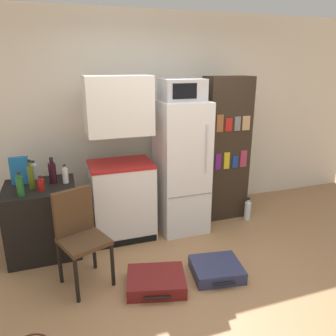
{
  "coord_description": "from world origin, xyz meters",
  "views": [
    {
      "loc": [
        -1.21,
        -2.31,
        2.04
      ],
      "look_at": [
        -0.14,
        0.85,
        0.97
      ],
      "focal_mm": 35.0,
      "sensor_mm": 36.0,
      "label": 1
    }
  ],
  "objects_px": {
    "side_table": "(43,219)",
    "bookshelf": "(225,150)",
    "bottle_clear_short": "(34,171)",
    "bottle_olive_oil": "(31,177)",
    "suitcase_small_flat": "(216,269)",
    "bottle_milk_white": "(65,175)",
    "bottle_wine_dark": "(52,172)",
    "microwave": "(182,90)",
    "chair": "(79,229)",
    "refrigerator": "(181,167)",
    "cereal_box": "(20,170)",
    "water_bottle_front": "(248,210)",
    "bottle_ketchup_red": "(41,184)",
    "kitchen_hutch": "(121,167)",
    "suitcase_large_flat": "(156,281)",
    "bottle_green_tall": "(20,186)"
  },
  "relations": [
    {
      "from": "side_table",
      "to": "bookshelf",
      "type": "bearing_deg",
      "value": 4.47
    },
    {
      "from": "bottle_clear_short",
      "to": "bottle_olive_oil",
      "type": "height_order",
      "value": "bottle_olive_oil"
    },
    {
      "from": "bottle_olive_oil",
      "to": "bottle_clear_short",
      "type": "bearing_deg",
      "value": 88.88
    },
    {
      "from": "bottle_olive_oil",
      "to": "suitcase_small_flat",
      "type": "bearing_deg",
      "value": -30.62
    },
    {
      "from": "bottle_milk_white",
      "to": "suitcase_small_flat",
      "type": "relative_size",
      "value": 0.39
    },
    {
      "from": "bottle_wine_dark",
      "to": "bookshelf",
      "type": "bearing_deg",
      "value": 3.36
    },
    {
      "from": "side_table",
      "to": "bottle_milk_white",
      "type": "height_order",
      "value": "bottle_milk_white"
    },
    {
      "from": "microwave",
      "to": "bottle_wine_dark",
      "type": "bearing_deg",
      "value": 179.48
    },
    {
      "from": "bookshelf",
      "to": "suitcase_small_flat",
      "type": "relative_size",
      "value": 3.49
    },
    {
      "from": "bottle_clear_short",
      "to": "bottle_wine_dark",
      "type": "height_order",
      "value": "bottle_wine_dark"
    },
    {
      "from": "chair",
      "to": "refrigerator",
      "type": "bearing_deg",
      "value": 7.49
    },
    {
      "from": "side_table",
      "to": "bottle_clear_short",
      "type": "relative_size",
      "value": 3.69
    },
    {
      "from": "refrigerator",
      "to": "bottle_clear_short",
      "type": "distance_m",
      "value": 1.73
    },
    {
      "from": "bottle_clear_short",
      "to": "bottle_milk_white",
      "type": "height_order",
      "value": "bottle_clear_short"
    },
    {
      "from": "cereal_box",
      "to": "suitcase_small_flat",
      "type": "distance_m",
      "value": 2.35
    },
    {
      "from": "microwave",
      "to": "water_bottle_front",
      "type": "xyz_separation_m",
      "value": [
        0.93,
        -0.11,
        -1.62
      ]
    },
    {
      "from": "suitcase_small_flat",
      "to": "bottle_ketchup_red",
      "type": "bearing_deg",
      "value": 158.92
    },
    {
      "from": "bottle_milk_white",
      "to": "chair",
      "type": "height_order",
      "value": "bottle_milk_white"
    },
    {
      "from": "kitchen_hutch",
      "to": "suitcase_large_flat",
      "type": "height_order",
      "value": "kitchen_hutch"
    },
    {
      "from": "kitchen_hutch",
      "to": "bottle_ketchup_red",
      "type": "relative_size",
      "value": 12.23
    },
    {
      "from": "side_table",
      "to": "bottle_wine_dark",
      "type": "distance_m",
      "value": 0.54
    },
    {
      "from": "bottle_green_tall",
      "to": "cereal_box",
      "type": "distance_m",
      "value": 0.39
    },
    {
      "from": "suitcase_large_flat",
      "to": "cereal_box",
      "type": "bearing_deg",
      "value": 148.58
    },
    {
      "from": "side_table",
      "to": "suitcase_small_flat",
      "type": "distance_m",
      "value": 1.96
    },
    {
      "from": "microwave",
      "to": "bottle_olive_oil",
      "type": "relative_size",
      "value": 1.55
    },
    {
      "from": "water_bottle_front",
      "to": "kitchen_hutch",
      "type": "bearing_deg",
      "value": 175.36
    },
    {
      "from": "bookshelf",
      "to": "bottle_green_tall",
      "type": "bearing_deg",
      "value": -170.72
    },
    {
      "from": "cereal_box",
      "to": "suitcase_large_flat",
      "type": "height_order",
      "value": "cereal_box"
    },
    {
      "from": "suitcase_small_flat",
      "to": "bookshelf",
      "type": "bearing_deg",
      "value": 68.67
    },
    {
      "from": "bottle_green_tall",
      "to": "suitcase_large_flat",
      "type": "xyz_separation_m",
      "value": [
        1.15,
        -0.81,
        -0.82
      ]
    },
    {
      "from": "chair",
      "to": "suitcase_small_flat",
      "type": "bearing_deg",
      "value": -37.39
    },
    {
      "from": "bookshelf",
      "to": "suitcase_small_flat",
      "type": "height_order",
      "value": "bookshelf"
    },
    {
      "from": "bottle_milk_white",
      "to": "bottle_wine_dark",
      "type": "height_order",
      "value": "bottle_wine_dark"
    },
    {
      "from": "refrigerator",
      "to": "bottle_ketchup_red",
      "type": "relative_size",
      "value": 10.37
    },
    {
      "from": "side_table",
      "to": "bottle_green_tall",
      "type": "distance_m",
      "value": 0.56
    },
    {
      "from": "bookshelf",
      "to": "bottle_clear_short",
      "type": "distance_m",
      "value": 2.4
    },
    {
      "from": "kitchen_hutch",
      "to": "refrigerator",
      "type": "bearing_deg",
      "value": -2.06
    },
    {
      "from": "side_table",
      "to": "water_bottle_front",
      "type": "distance_m",
      "value": 2.61
    },
    {
      "from": "bottle_olive_oil",
      "to": "suitcase_small_flat",
      "type": "height_order",
      "value": "bottle_olive_oil"
    },
    {
      "from": "suitcase_large_flat",
      "to": "water_bottle_front",
      "type": "bearing_deg",
      "value": 45.22
    },
    {
      "from": "bottle_clear_short",
      "to": "suitcase_small_flat",
      "type": "height_order",
      "value": "bottle_clear_short"
    },
    {
      "from": "bookshelf",
      "to": "bottle_olive_oil",
      "type": "xyz_separation_m",
      "value": [
        -2.4,
        -0.23,
        -0.03
      ]
    },
    {
      "from": "kitchen_hutch",
      "to": "suitcase_large_flat",
      "type": "bearing_deg",
      "value": -85.43
    },
    {
      "from": "bookshelf",
      "to": "chair",
      "type": "relative_size",
      "value": 2.04
    },
    {
      "from": "water_bottle_front",
      "to": "chair",
      "type": "bearing_deg",
      "value": -164.61
    },
    {
      "from": "chair",
      "to": "suitcase_small_flat",
      "type": "distance_m",
      "value": 1.42
    },
    {
      "from": "bottle_ketchup_red",
      "to": "bottle_milk_white",
      "type": "distance_m",
      "value": 0.3
    },
    {
      "from": "suitcase_large_flat",
      "to": "suitcase_small_flat",
      "type": "relative_size",
      "value": 1.17
    },
    {
      "from": "cereal_box",
      "to": "bookshelf",
      "type": "bearing_deg",
      "value": 0.5
    },
    {
      "from": "kitchen_hutch",
      "to": "bottle_clear_short",
      "type": "xyz_separation_m",
      "value": [
        -0.96,
        0.21,
        -0.02
      ]
    }
  ]
}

